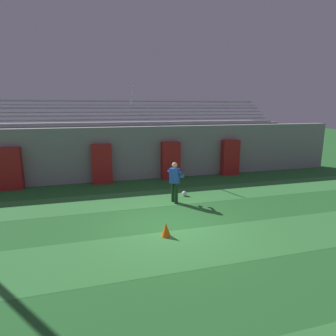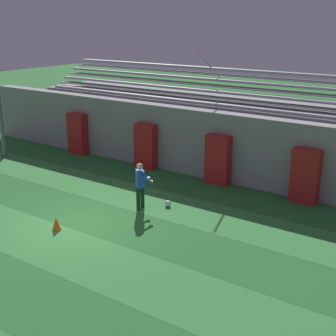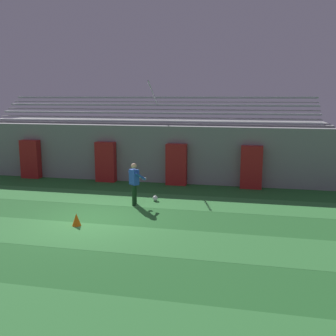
{
  "view_description": "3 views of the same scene",
  "coord_description": "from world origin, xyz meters",
  "px_view_note": "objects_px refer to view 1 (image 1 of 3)",
  "views": [
    {
      "loc": [
        -2.29,
        -8.27,
        3.79
      ],
      "look_at": [
        0.56,
        2.01,
        1.48
      ],
      "focal_mm": 30.0,
      "sensor_mm": 36.0,
      "label": 1
    },
    {
      "loc": [
        10.22,
        -9.83,
        6.39
      ],
      "look_at": [
        1.9,
        2.29,
        1.64
      ],
      "focal_mm": 50.0,
      "sensor_mm": 36.0,
      "label": 2
    },
    {
      "loc": [
        5.34,
        -12.3,
        4.25
      ],
      "look_at": [
        2.2,
        2.19,
        1.52
      ],
      "focal_mm": 42.0,
      "sensor_mm": 36.0,
      "label": 3
    }
  ],
  "objects_px": {
    "padding_pillar_gate_left": "(102,164)",
    "traffic_cone": "(166,230)",
    "goalkeeper": "(175,180)",
    "soccer_ball": "(184,193)",
    "padding_pillar_gate_right": "(171,161)",
    "padding_pillar_far_right": "(230,157)",
    "padding_pillar_far_left": "(10,169)"
  },
  "relations": [
    {
      "from": "padding_pillar_gate_left",
      "to": "padding_pillar_far_right",
      "type": "distance_m",
      "value": 7.13
    },
    {
      "from": "traffic_cone",
      "to": "padding_pillar_gate_right",
      "type": "bearing_deg",
      "value": 72.86
    },
    {
      "from": "goalkeeper",
      "to": "soccer_ball",
      "type": "height_order",
      "value": "goalkeeper"
    },
    {
      "from": "padding_pillar_far_right",
      "to": "soccer_ball",
      "type": "distance_m",
      "value": 5.0
    },
    {
      "from": "goalkeeper",
      "to": "padding_pillar_gate_left",
      "type": "bearing_deg",
      "value": 124.89
    },
    {
      "from": "padding_pillar_gate_left",
      "to": "soccer_ball",
      "type": "bearing_deg",
      "value": -43.18
    },
    {
      "from": "goalkeeper",
      "to": "soccer_ball",
      "type": "bearing_deg",
      "value": 47.37
    },
    {
      "from": "padding_pillar_far_left",
      "to": "goalkeeper",
      "type": "bearing_deg",
      "value": -29.31
    },
    {
      "from": "padding_pillar_far_left",
      "to": "soccer_ball",
      "type": "relative_size",
      "value": 9.04
    },
    {
      "from": "padding_pillar_gate_left",
      "to": "soccer_ball",
      "type": "relative_size",
      "value": 9.04
    },
    {
      "from": "padding_pillar_far_right",
      "to": "padding_pillar_far_left",
      "type": "bearing_deg",
      "value": 180.0
    },
    {
      "from": "padding_pillar_gate_right",
      "to": "padding_pillar_gate_left",
      "type": "bearing_deg",
      "value": 180.0
    },
    {
      "from": "padding_pillar_gate_left",
      "to": "padding_pillar_far_left",
      "type": "relative_size",
      "value": 1.0
    },
    {
      "from": "padding_pillar_gate_left",
      "to": "traffic_cone",
      "type": "relative_size",
      "value": 4.73
    },
    {
      "from": "traffic_cone",
      "to": "goalkeeper",
      "type": "bearing_deg",
      "value": 68.33
    },
    {
      "from": "padding_pillar_gate_right",
      "to": "goalkeeper",
      "type": "height_order",
      "value": "padding_pillar_gate_right"
    },
    {
      "from": "padding_pillar_gate_right",
      "to": "traffic_cone",
      "type": "xyz_separation_m",
      "value": [
        -2.07,
        -6.7,
        -0.78
      ]
    },
    {
      "from": "padding_pillar_gate_left",
      "to": "padding_pillar_far_right",
      "type": "relative_size",
      "value": 1.0
    },
    {
      "from": "padding_pillar_gate_right",
      "to": "soccer_ball",
      "type": "bearing_deg",
      "value": -95.01
    },
    {
      "from": "padding_pillar_gate_left",
      "to": "traffic_cone",
      "type": "xyz_separation_m",
      "value": [
        1.53,
        -6.7,
        -0.78
      ]
    },
    {
      "from": "padding_pillar_gate_left",
      "to": "padding_pillar_far_right",
      "type": "height_order",
      "value": "same"
    },
    {
      "from": "goalkeeper",
      "to": "traffic_cone",
      "type": "xyz_separation_m",
      "value": [
        -1.14,
        -2.87,
        -0.74
      ]
    },
    {
      "from": "padding_pillar_gate_left",
      "to": "padding_pillar_far_left",
      "type": "height_order",
      "value": "same"
    },
    {
      "from": "padding_pillar_gate_right",
      "to": "soccer_ball",
      "type": "relative_size",
      "value": 9.04
    },
    {
      "from": "padding_pillar_far_right",
      "to": "soccer_ball",
      "type": "bearing_deg",
      "value": -140.64
    },
    {
      "from": "padding_pillar_gate_left",
      "to": "traffic_cone",
      "type": "bearing_deg",
      "value": -77.11
    },
    {
      "from": "padding_pillar_far_left",
      "to": "goalkeeper",
      "type": "xyz_separation_m",
      "value": [
        6.83,
        -3.83,
        -0.04
      ]
    },
    {
      "from": "padding_pillar_far_left",
      "to": "padding_pillar_far_right",
      "type": "height_order",
      "value": "same"
    },
    {
      "from": "padding_pillar_gate_left",
      "to": "soccer_ball",
      "type": "distance_m",
      "value": 4.65
    },
    {
      "from": "padding_pillar_gate_right",
      "to": "padding_pillar_far_left",
      "type": "xyz_separation_m",
      "value": [
        -7.75,
        0.0,
        0.0
      ]
    },
    {
      "from": "padding_pillar_far_left",
      "to": "soccer_ball",
      "type": "xyz_separation_m",
      "value": [
        7.48,
        -3.12,
        -0.88
      ]
    },
    {
      "from": "padding_pillar_far_left",
      "to": "padding_pillar_far_right",
      "type": "bearing_deg",
      "value": 0.0
    }
  ]
}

